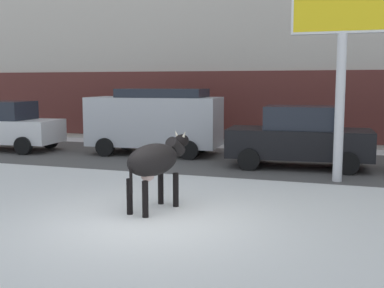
{
  "coord_description": "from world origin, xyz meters",
  "views": [
    {
      "loc": [
        3.49,
        -7.94,
        2.54
      ],
      "look_at": [
        -0.14,
        2.8,
        1.1
      ],
      "focal_mm": 45.55,
      "sensor_mm": 36.0,
      "label": 1
    }
  ],
  "objects_px": {
    "cow_black": "(155,161)",
    "billboard": "(343,10)",
    "pedestrian_by_cars": "(207,124)",
    "car_white_sedan": "(4,126)",
    "car_black_sedan": "(299,137)",
    "car_silver_van": "(156,119)"
  },
  "relations": [
    {
      "from": "cow_black",
      "to": "billboard",
      "type": "distance_m",
      "value": 6.23
    },
    {
      "from": "cow_black",
      "to": "pedestrian_by_cars",
      "type": "xyz_separation_m",
      "value": [
        -1.88,
        9.71,
        -0.11
      ]
    },
    {
      "from": "cow_black",
      "to": "car_white_sedan",
      "type": "relative_size",
      "value": 0.45
    },
    {
      "from": "billboard",
      "to": "cow_black",
      "type": "bearing_deg",
      "value": -129.33
    },
    {
      "from": "car_white_sedan",
      "to": "car_black_sedan",
      "type": "distance_m",
      "value": 10.92
    },
    {
      "from": "billboard",
      "to": "pedestrian_by_cars",
      "type": "xyz_separation_m",
      "value": [
        -5.22,
        5.63,
        -3.43
      ]
    },
    {
      "from": "billboard",
      "to": "car_white_sedan",
      "type": "relative_size",
      "value": 1.29
    },
    {
      "from": "car_silver_van",
      "to": "car_black_sedan",
      "type": "relative_size",
      "value": 1.09
    },
    {
      "from": "cow_black",
      "to": "pedestrian_by_cars",
      "type": "bearing_deg",
      "value": 100.94
    },
    {
      "from": "car_white_sedan",
      "to": "car_silver_van",
      "type": "xyz_separation_m",
      "value": [
        5.79,
        0.86,
        0.33
      ]
    },
    {
      "from": "billboard",
      "to": "car_white_sedan",
      "type": "xyz_separation_m",
      "value": [
        -12.11,
        2.1,
        -3.41
      ]
    },
    {
      "from": "cow_black",
      "to": "car_white_sedan",
      "type": "bearing_deg",
      "value": 144.8
    },
    {
      "from": "car_silver_van",
      "to": "car_white_sedan",
      "type": "bearing_deg",
      "value": -171.52
    },
    {
      "from": "car_black_sedan",
      "to": "car_white_sedan",
      "type": "bearing_deg",
      "value": 178.43
    },
    {
      "from": "car_silver_van",
      "to": "pedestrian_by_cars",
      "type": "distance_m",
      "value": 2.9
    },
    {
      "from": "cow_black",
      "to": "car_white_sedan",
      "type": "xyz_separation_m",
      "value": [
        -8.76,
        6.18,
        -0.09
      ]
    },
    {
      "from": "billboard",
      "to": "car_white_sedan",
      "type": "height_order",
      "value": "billboard"
    },
    {
      "from": "car_white_sedan",
      "to": "car_silver_van",
      "type": "distance_m",
      "value": 5.87
    },
    {
      "from": "billboard",
      "to": "car_silver_van",
      "type": "distance_m",
      "value": 7.62
    },
    {
      "from": "car_black_sedan",
      "to": "pedestrian_by_cars",
      "type": "distance_m",
      "value": 5.56
    },
    {
      "from": "car_white_sedan",
      "to": "billboard",
      "type": "bearing_deg",
      "value": -9.84
    },
    {
      "from": "cow_black",
      "to": "pedestrian_by_cars",
      "type": "height_order",
      "value": "pedestrian_by_cars"
    }
  ]
}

